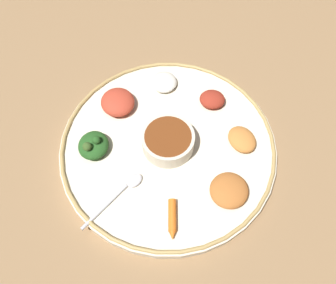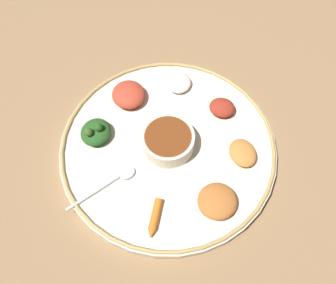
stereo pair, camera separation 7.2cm
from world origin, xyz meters
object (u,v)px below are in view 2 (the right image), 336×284
center_bowl (168,140)px  spoon (112,181)px  carrot_near_spoon (155,218)px  greens_pile (96,132)px

center_bowl → spoon: center_bowl is taller
spoon → carrot_near_spoon: carrot_near_spoon is taller
center_bowl → carrot_near_spoon: (0.12, 0.11, -0.01)m
spoon → greens_pile: bearing=-108.0°
center_bowl → carrot_near_spoon: center_bowl is taller
carrot_near_spoon → spoon: bearing=-80.3°
carrot_near_spoon → center_bowl: bearing=-137.9°
greens_pile → spoon: bearing=72.0°
spoon → carrot_near_spoon: bearing=99.7°
center_bowl → spoon: (0.14, -0.01, -0.02)m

